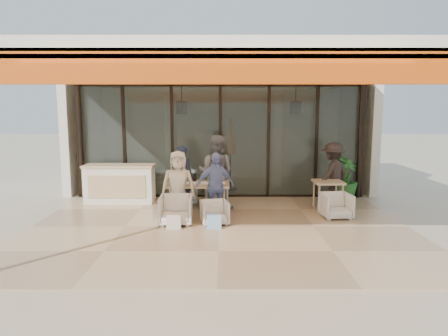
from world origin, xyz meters
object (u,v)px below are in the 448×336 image
object	(u,v)px
diner_periwinkle	(215,186)
side_table	(328,185)
potted_palm	(345,178)
chair_near_right	(215,211)
diner_navy	(182,177)
side_chair	(336,205)
dining_table	(198,185)
standing_woman	(333,174)
diner_grey	(216,172)
chair_far_right	(216,193)
host_counter	(120,184)
chair_near_left	(176,209)
chair_far_left	(184,193)
diner_cream	(178,185)

from	to	relation	value
diner_periwinkle	side_table	xyz separation A→B (m)	(2.78, 0.74, -0.12)
potted_palm	chair_near_right	bearing A→B (deg)	-145.70
diner_navy	side_chair	distance (m)	3.76
side_table	side_chair	bearing A→B (deg)	-90.00
dining_table	diner_periwinkle	xyz separation A→B (m)	(0.43, -0.46, 0.07)
diner_periwinkle	standing_woman	xyz separation A→B (m)	(3.01, 1.20, 0.07)
diner_grey	dining_table	bearing A→B (deg)	61.03
chair_near_right	diner_navy	bearing A→B (deg)	109.15
chair_far_right	side_table	world-z (taller)	side_table
host_counter	dining_table	bearing A→B (deg)	-27.07
chair_far_right	side_table	size ratio (longest dim) A/B	0.80
chair_near_left	side_table	bearing A→B (deg)	17.05
standing_woman	potted_palm	distance (m)	0.93
diner_grey	host_counter	bearing A→B (deg)	0.76
chair_near_left	chair_far_left	bearing A→B (deg)	88.10
side_table	potted_palm	bearing A→B (deg)	56.59
chair_near_left	diner_periwinkle	size ratio (longest dim) A/B	0.47
chair_far_right	host_counter	bearing A→B (deg)	-9.06
potted_palm	chair_far_right	bearing A→B (deg)	-171.57
host_counter	chair_near_left	bearing A→B (deg)	-49.75
dining_table	side_chair	size ratio (longest dim) A/B	2.29
host_counter	potted_palm	bearing A→B (deg)	3.46
diner_cream	diner_navy	bearing A→B (deg)	88.27
side_chair	diner_navy	bearing A→B (deg)	159.93
chair_far_left	chair_far_right	xyz separation A→B (m)	(0.84, 0.00, -0.02)
chair_far_right	diner_navy	xyz separation A→B (m)	(-0.84, -0.50, 0.51)
chair_near_right	diner_periwinkle	xyz separation A→B (m)	(0.00, 0.50, 0.47)
chair_near_right	diner_periwinkle	world-z (taller)	diner_periwinkle
chair_near_left	diner_navy	xyz separation A→B (m)	(0.00, 1.40, 0.45)
host_counter	side_table	size ratio (longest dim) A/B	2.48
host_counter	standing_woman	size ratio (longest dim) A/B	1.11
chair_far_right	side_table	distance (m)	2.87
chair_far_right	diner_periwinkle	distance (m)	1.47
chair_far_left	potted_palm	bearing A→B (deg)	176.48
chair_near_left	side_chair	distance (m)	3.65
side_chair	potted_palm	xyz separation A→B (m)	(0.78, 1.94, 0.29)
diner_cream	side_table	xyz separation A→B (m)	(3.62, 0.74, -0.14)
chair_near_right	diner_grey	xyz separation A→B (m)	(0.00, 1.40, 0.64)
chair_far_right	diner_navy	world-z (taller)	diner_navy
standing_woman	diner_navy	bearing A→B (deg)	-36.93
chair_far_left	side_chair	xyz separation A→B (m)	(3.62, -1.41, 0.01)
chair_near_right	side_table	bearing A→B (deg)	12.28
diner_periwinkle	side_table	world-z (taller)	diner_periwinkle
diner_grey	side_chair	bearing A→B (deg)	176.91
diner_grey	potted_palm	xyz separation A→B (m)	(3.56, 1.03, -0.32)
host_counter	diner_cream	bearing A→B (deg)	-41.80
diner_grey	diner_cream	world-z (taller)	diner_grey
chair_far_left	chair_near_right	world-z (taller)	chair_far_left
chair_near_right	diner_cream	world-z (taller)	diner_cream
dining_table	standing_woman	world-z (taller)	standing_woman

